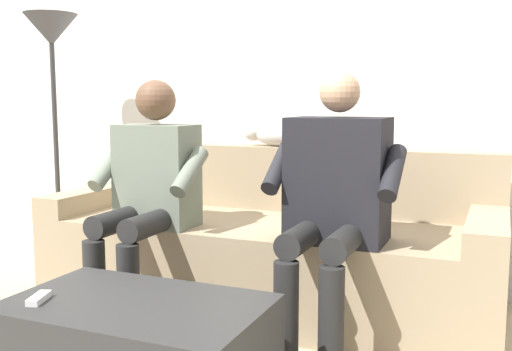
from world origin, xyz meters
name	(u,v)px	position (x,y,z in m)	size (l,w,h in m)	color
back_wall	(304,49)	(0.00, -0.67, 1.37)	(5.21, 0.06, 2.74)	silver
couch	(270,250)	(0.00, -0.14, 0.29)	(2.30, 0.87, 0.81)	#9E896B
person_left_seated	(334,193)	(-0.45, 0.26, 0.68)	(0.57, 0.60, 1.19)	black
person_right_seated	(149,187)	(0.45, 0.30, 0.66)	(0.53, 0.55, 1.17)	slate
cat_on_backrest	(274,134)	(0.09, -0.43, 0.88)	(0.49, 0.15, 0.14)	silver
remote_white	(39,298)	(0.30, 1.20, 0.41)	(0.11, 0.04, 0.02)	white
floor_lamp	(52,52)	(1.40, -0.15, 1.36)	(0.31, 0.31, 1.58)	#2D2D2D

